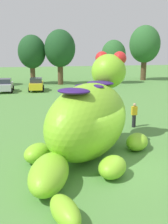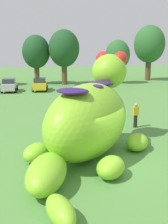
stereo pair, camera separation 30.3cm
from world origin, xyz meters
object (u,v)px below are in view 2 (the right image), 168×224
giant_inflatable_creature (89,119)px  spectator_wandering (102,110)px  car_yellow (40,84)px  car_silver (9,85)px  spectator_near_inflatable (136,116)px

giant_inflatable_creature → spectator_wandering: 6.95m
car_yellow → spectator_wandering: size_ratio=2.50×
giant_inflatable_creature → car_yellow: size_ratio=2.28×
car_silver → giant_inflatable_creature: bearing=-78.3°
car_yellow → spectator_near_inflatable: 19.95m
car_silver → spectator_near_inflatable: car_silver is taller
giant_inflatable_creature → spectator_wandering: bearing=68.0°
car_silver → car_yellow: (3.97, -0.01, 0.00)m
car_silver → car_yellow: 3.97m
giant_inflatable_creature → car_silver: size_ratio=2.32×
spectator_near_inflatable → spectator_wandering: (-1.83, 2.13, 0.00)m
car_silver → spectator_near_inflatable: bearing=-64.3°
car_yellow → spectator_wandering: bearing=-78.5°
spectator_wandering → giant_inflatable_creature: bearing=-112.0°
car_silver → spectator_wandering: 18.66m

